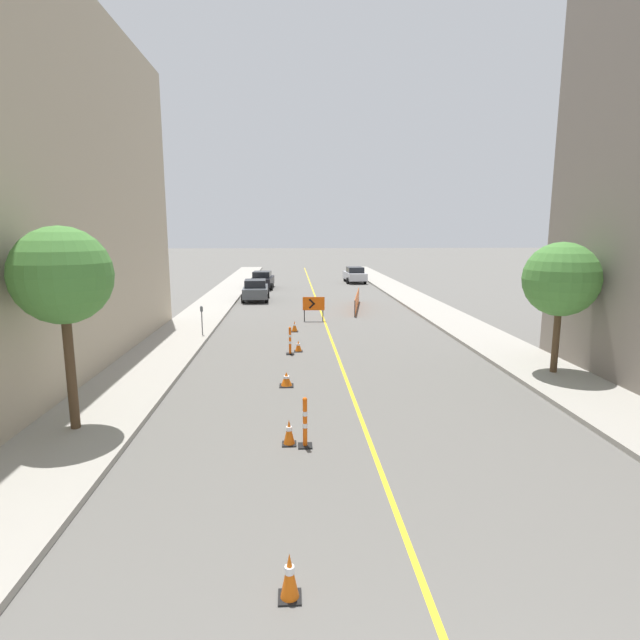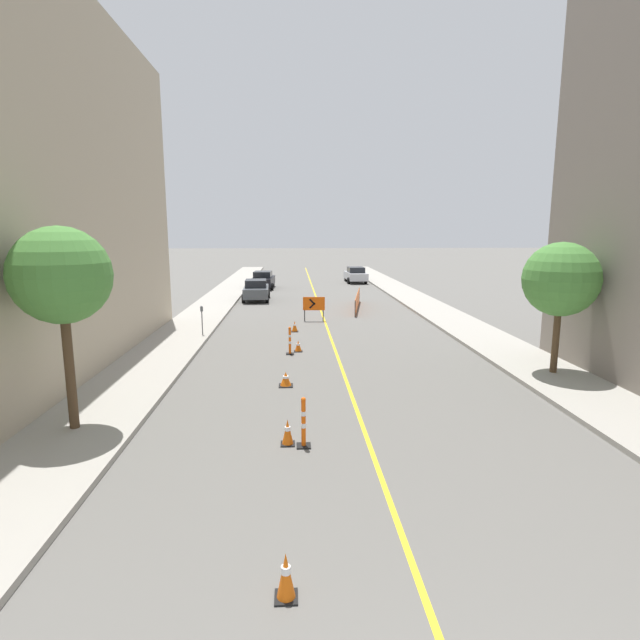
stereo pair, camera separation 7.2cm
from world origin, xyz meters
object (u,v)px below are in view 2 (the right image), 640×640
Objects in this scene: street_tree_right_near at (561,280)px; arrow_barricade_primary at (314,304)px; delineator_post_front at (304,425)px; delineator_post_rear at (290,342)px; parked_car_curb_near at (256,290)px; traffic_cone_nearest at (286,576)px; traffic_cone_fifth at (295,326)px; parked_car_curb_mid at (263,280)px; traffic_cone_fourth at (298,346)px; parked_car_curb_far at (356,275)px; parking_meter_near_curb at (202,314)px; street_tree_left_near at (61,276)px; traffic_cone_third at (286,379)px; traffic_cone_second at (288,432)px.

arrow_barricade_primary is at bearing 125.14° from street_tree_right_near.
delineator_post_front reaches higher than delineator_post_rear.
delineator_post_rear is 17.03m from parked_car_curb_near.
delineator_post_rear is at bearing -97.12° from arrow_barricade_primary.
traffic_cone_nearest is 1.25× the size of traffic_cone_fifth.
delineator_post_rear is 24.71m from parked_car_curb_mid.
street_tree_right_near reaches higher than traffic_cone_fourth.
parked_car_curb_far is (6.30, 24.66, 0.52)m from traffic_cone_fifth.
street_tree_right_near reaches higher than traffic_cone_fifth.
delineator_post_rear is 5.66m from parking_meter_near_curb.
traffic_cone_nearest is 14.37m from delineator_post_rear.
delineator_post_front reaches higher than traffic_cone_fifth.
street_tree_left_near is at bearing 169.02° from delineator_post_front.
street_tree_left_near reaches higher than traffic_cone_nearest.
parking_meter_near_curb reaches higher than traffic_cone_third.
traffic_cone_nearest is 22.24m from arrow_barricade_primary.
delineator_post_rear is 0.27× the size of parked_car_curb_mid.
street_tree_right_near is at bearing -24.89° from traffic_cone_fourth.
arrow_barricade_primary is at bearing 86.69° from delineator_post_front.
parked_car_curb_far reaches higher than traffic_cone_nearest.
delineator_post_front is 13.72m from parking_meter_near_curb.
parked_car_curb_near is at bearing 82.64° from parking_meter_near_curb.
traffic_cone_nearest is 9.94m from traffic_cone_third.
arrow_barricade_primary reaches higher than delineator_post_front.
parking_meter_near_curb is at bearing 109.99° from delineator_post_front.
street_tree_right_near is at bearing 30.93° from delineator_post_front.
street_tree_right_near is at bearing -52.12° from arrow_barricade_primary.
traffic_cone_third is 10.21m from street_tree_right_near.
traffic_cone_fifth is 14.69m from street_tree_left_near.
parking_meter_near_curb is at bearing -91.56° from parked_car_curb_mid.
parked_car_curb_far is (6.16, 38.77, 0.25)m from delineator_post_front.
traffic_cone_nearest reaches higher than traffic_cone_fifth.
traffic_cone_fourth is 5.70m from parking_meter_near_curb.
delineator_post_front is 0.89× the size of arrow_barricade_primary.
parked_car_curb_mid is at bearing 113.04° from street_tree_right_near.
parked_car_curb_far reaches higher than traffic_cone_fourth.
parking_meter_near_curb is at bearing 151.91° from street_tree_right_near.
parking_meter_near_curb is (-4.54, -1.22, 0.88)m from traffic_cone_fifth.
delineator_post_front reaches higher than traffic_cone_fourth.
parked_car_curb_near is at bearing -129.06° from parked_car_curb_far.
street_tree_right_near reaches higher than parked_car_curb_mid.
delineator_post_rear is (-0.00, 14.37, 0.16)m from traffic_cone_nearest.
traffic_cone_nearest is 5.23m from traffic_cone_second.
parked_car_curb_far is (9.13, 12.66, 0.00)m from parked_car_curb_near.
traffic_cone_fifth is at bearing 87.29° from delineator_post_rear.
arrow_barricade_primary reaches higher than traffic_cone_third.
traffic_cone_third is 0.11× the size of street_tree_right_near.
delineator_post_rear is 0.83× the size of parking_meter_near_curb.
traffic_cone_fifth is (0.35, 9.25, 0.04)m from traffic_cone_third.
arrow_barricade_primary reaches higher than traffic_cone_second.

